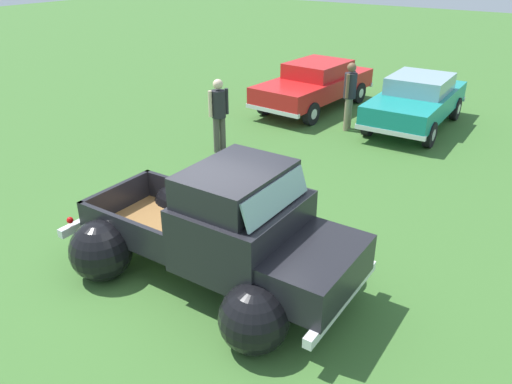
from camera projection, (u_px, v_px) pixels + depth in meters
ground_plane at (209, 273)px, 7.85m from camera, size 80.00×80.00×0.00m
vintage_pickup_truck at (228, 239)px, 7.33m from camera, size 4.65×2.82×1.96m
show_car_0 at (315, 83)px, 15.60m from camera, size 2.07×4.63×1.43m
show_car_1 at (417, 100)px, 13.94m from camera, size 1.95×4.29×1.43m
spectator_0 at (219, 111)px, 12.10m from camera, size 0.45×0.52×1.81m
spectator_1 at (350, 92)px, 13.59m from camera, size 0.36×0.54×1.85m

